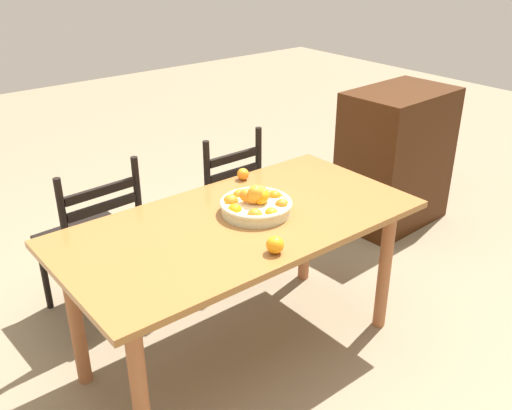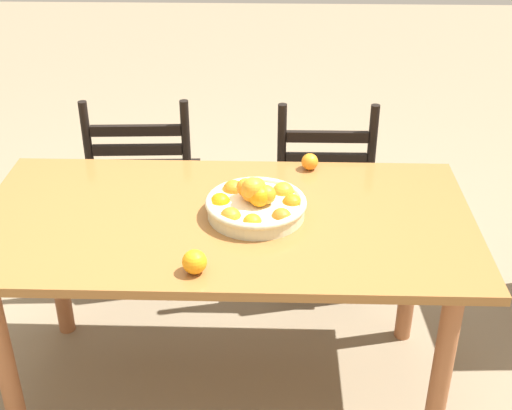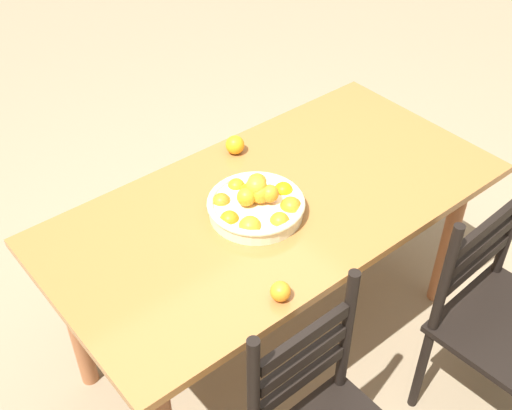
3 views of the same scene
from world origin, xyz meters
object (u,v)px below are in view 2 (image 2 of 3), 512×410
object	(u,v)px
chair_near_window	(321,199)
fruit_bowl	(256,204)
orange_loose_0	(195,262)
orange_loose_1	(310,162)
dining_table	(226,242)
chair_by_cabinet	(146,187)

from	to	relation	value
chair_near_window	fruit_bowl	xyz separation A→B (m)	(-0.27, -0.66, 0.35)
orange_loose_0	orange_loose_1	size ratio (longest dim) A/B	1.17
chair_near_window	fruit_bowl	bearing A→B (deg)	67.61
dining_table	chair_near_window	bearing A→B (deg)	61.26
chair_near_window	fruit_bowl	size ratio (longest dim) A/B	2.77
chair_near_window	orange_loose_0	size ratio (longest dim) A/B	12.73
chair_by_cabinet	orange_loose_0	xyz separation A→B (m)	(0.35, -1.07, 0.33)
dining_table	orange_loose_0	distance (m)	0.36
orange_loose_1	chair_near_window	bearing A→B (deg)	76.72
dining_table	chair_near_window	distance (m)	0.80
orange_loose_1	chair_by_cabinet	bearing A→B (deg)	151.58
dining_table	chair_by_cabinet	xyz separation A→B (m)	(-0.41, 0.74, -0.19)
chair_by_cabinet	orange_loose_1	size ratio (longest dim) A/B	14.69
fruit_bowl	orange_loose_1	bearing A→B (deg)	60.84
orange_loose_1	fruit_bowl	bearing A→B (deg)	-119.16
chair_near_window	orange_loose_1	distance (m)	0.47
orange_loose_0	fruit_bowl	bearing A→B (deg)	63.26
chair_by_cabinet	orange_loose_0	size ratio (longest dim) A/B	12.56
chair_near_window	orange_loose_1	bearing A→B (deg)	76.33
chair_near_window	dining_table	bearing A→B (deg)	60.87
orange_loose_0	chair_near_window	bearing A→B (deg)	66.37
chair_by_cabinet	orange_loose_1	xyz separation A→B (m)	(0.71, -0.38, 0.33)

